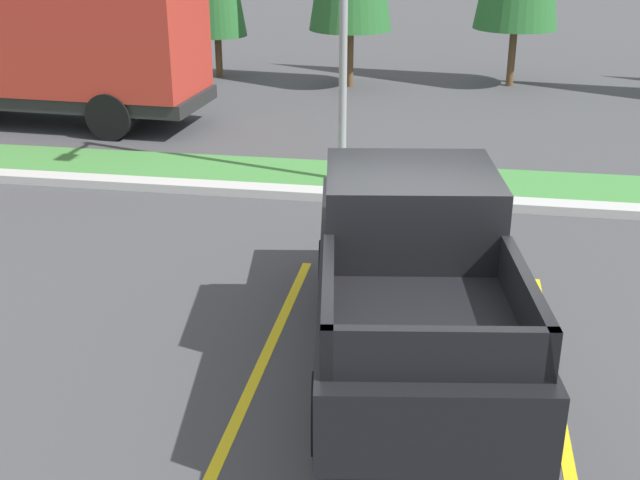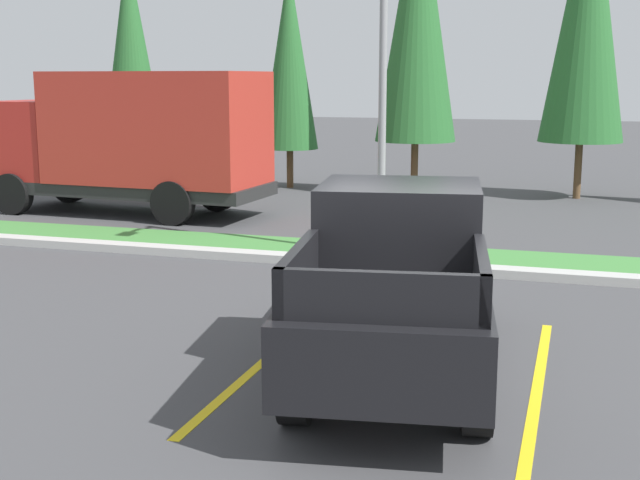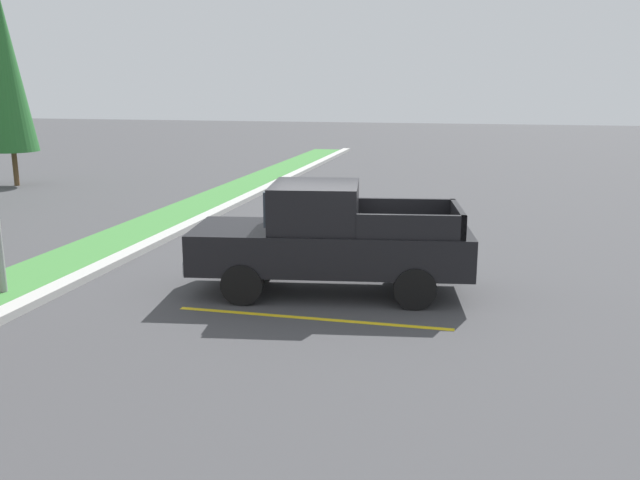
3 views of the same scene
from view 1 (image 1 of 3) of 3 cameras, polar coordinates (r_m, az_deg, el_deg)
ground_plane at (r=9.10m, az=7.46°, el=-8.21°), size 120.00×120.00×0.00m
parking_line_near at (r=9.19m, az=-3.66°, el=-7.69°), size 0.12×4.80×0.01m
parking_line_far at (r=9.07m, az=16.04°, el=-9.06°), size 0.12×4.80×0.01m
curb_strip at (r=13.62m, az=8.48°, el=2.77°), size 56.00×0.40×0.15m
grass_median at (r=14.67m, az=8.61°, el=4.03°), size 56.00×1.80×0.06m
pickup_truck_main at (r=8.56m, az=6.36°, el=-2.36°), size 2.65×5.45×2.10m
cargo_truck_distant at (r=19.29m, az=-18.05°, el=13.20°), size 6.91×2.79×3.40m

